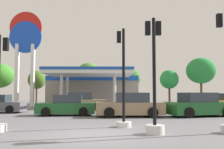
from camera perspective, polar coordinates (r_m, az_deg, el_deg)
The scene contains 14 objects.
ground_plane at distance 10.41m, azimuth -4.26°, elevation -13.09°, with size 90.00×90.00×0.00m, color slate.
gas_station at distance 35.98m, azimuth -4.22°, elevation -3.10°, with size 12.17×13.95×4.30m.
station_pole_sign at distance 33.96m, azimuth -18.57°, elevation 6.01°, with size 3.99×0.56×11.74m.
car_2 at distance 19.20m, azimuth -10.02°, elevation -6.85°, with size 4.25×2.07×1.49m.
car_3 at distance 19.05m, azimuth 18.72°, elevation -6.51°, with size 4.94×3.02×1.65m.
car_4 at distance 24.98m, azimuth -6.85°, elevation -6.05°, with size 4.82×2.57×1.65m.
car_5 at distance 17.89m, azimuth 3.98°, elevation -6.89°, with size 4.65×2.21×1.64m.
traffic_signal_0 at distance 10.54m, azimuth 9.32°, elevation -4.58°, with size 0.75×0.75×4.69m.
traffic_signal_3 at distance 12.53m, azimuth 2.46°, elevation -4.48°, with size 0.72×0.72×4.78m.
tree_1 at distance 43.17m, azimuth -16.26°, elevation -1.14°, with size 2.83×2.83×5.19m.
tree_2 at distance 41.32m, azimuth -5.23°, elevation 0.63°, with size 3.39×3.39×6.40m.
tree_3 at distance 40.95m, azimuth 4.11°, elevation -0.86°, with size 3.13×3.13×5.37m.
tree_4 at distance 42.69m, azimuth 12.51°, elevation -1.09°, with size 3.00×3.00×5.30m.
tree_5 at distance 44.07m, azimuth 19.02°, elevation 0.79°, with size 4.67×4.67×7.28m.
Camera 1 is at (0.67, -10.26, 1.64)m, focal length 41.43 mm.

